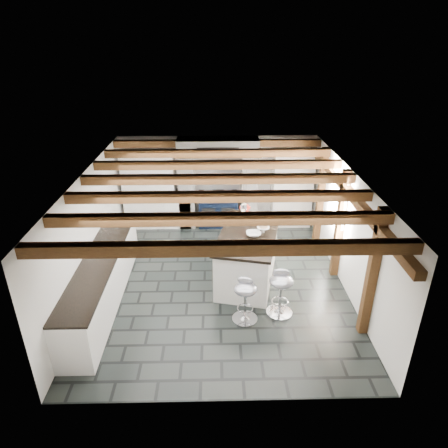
{
  "coord_description": "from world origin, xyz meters",
  "views": [
    {
      "loc": [
        -0.07,
        -6.93,
        4.64
      ],
      "look_at": [
        0.1,
        0.4,
        1.1
      ],
      "focal_mm": 32.0,
      "sensor_mm": 36.0,
      "label": 1
    }
  ],
  "objects_px": {
    "bar_stool_near": "(281,288)",
    "bar_stool_far": "(246,295)",
    "kitchen_island": "(248,255)",
    "range_cooker": "(218,208)"
  },
  "relations": [
    {
      "from": "bar_stool_near",
      "to": "bar_stool_far",
      "type": "height_order",
      "value": "bar_stool_near"
    },
    {
      "from": "bar_stool_near",
      "to": "bar_stool_far",
      "type": "relative_size",
      "value": 1.05
    },
    {
      "from": "range_cooker",
      "to": "bar_stool_far",
      "type": "relative_size",
      "value": 1.19
    },
    {
      "from": "kitchen_island",
      "to": "bar_stool_far",
      "type": "distance_m",
      "value": 1.39
    },
    {
      "from": "kitchen_island",
      "to": "bar_stool_far",
      "type": "height_order",
      "value": "kitchen_island"
    },
    {
      "from": "range_cooker",
      "to": "bar_stool_near",
      "type": "xyz_separation_m",
      "value": [
        1.07,
        -3.76,
        0.08
      ]
    },
    {
      "from": "bar_stool_near",
      "to": "bar_stool_far",
      "type": "bearing_deg",
      "value": -160.96
    },
    {
      "from": "kitchen_island",
      "to": "range_cooker",
      "type": "bearing_deg",
      "value": 115.83
    },
    {
      "from": "kitchen_island",
      "to": "bar_stool_near",
      "type": "height_order",
      "value": "kitchen_island"
    },
    {
      "from": "range_cooker",
      "to": "bar_stool_near",
      "type": "distance_m",
      "value": 3.91
    }
  ]
}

